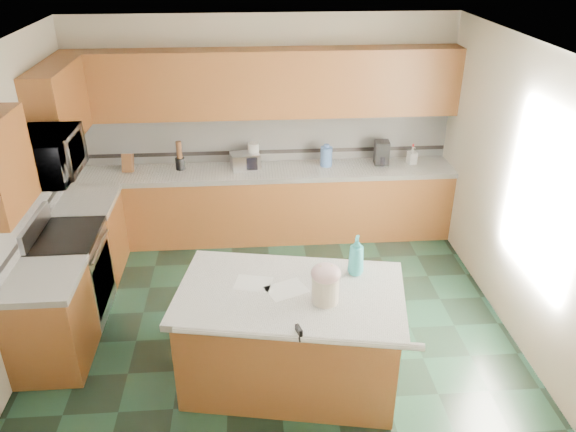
{
  "coord_description": "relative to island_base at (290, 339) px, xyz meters",
  "views": [
    {
      "loc": [
        -0.2,
        -4.35,
        3.56
      ],
      "look_at": [
        0.15,
        0.35,
        1.12
      ],
      "focal_mm": 35.0,
      "sensor_mm": 36.0,
      "label": 1
    }
  ],
  "objects": [
    {
      "name": "floor",
      "position": [
        -0.1,
        0.6,
        -0.43
      ],
      "size": [
        4.6,
        4.6,
        0.0
      ],
      "primitive_type": "plane",
      "color": "black",
      "rests_on": "ground"
    },
    {
      "name": "ceiling",
      "position": [
        -0.1,
        0.6,
        2.27
      ],
      "size": [
        4.6,
        4.6,
        0.0
      ],
      "primitive_type": "plane",
      "color": "white",
      "rests_on": "ground"
    },
    {
      "name": "wall_back",
      "position": [
        -0.1,
        2.92,
        0.92
      ],
      "size": [
        4.6,
        0.04,
        2.7
      ],
      "primitive_type": "cube",
      "color": "#F1E5CB",
      "rests_on": "ground"
    },
    {
      "name": "wall_front",
      "position": [
        -0.1,
        -1.72,
        0.92
      ],
      "size": [
        4.6,
        0.04,
        2.7
      ],
      "primitive_type": "cube",
      "color": "#F1E5CB",
      "rests_on": "ground"
    },
    {
      "name": "wall_right",
      "position": [
        2.22,
        0.6,
        0.92
      ],
      "size": [
        0.04,
        4.6,
        2.7
      ],
      "primitive_type": "cube",
      "color": "#F1E5CB",
      "rests_on": "ground"
    },
    {
      "name": "back_base_cab",
      "position": [
        -0.1,
        2.6,
        0.0
      ],
      "size": [
        4.6,
        0.6,
        0.86
      ],
      "primitive_type": "cube",
      "color": "#5B2F11",
      "rests_on": "ground"
    },
    {
      "name": "back_countertop",
      "position": [
        -0.1,
        2.6,
        0.46
      ],
      "size": [
        4.6,
        0.64,
        0.06
      ],
      "primitive_type": "cube",
      "color": "white",
      "rests_on": "back_base_cab"
    },
    {
      "name": "back_upper_cab",
      "position": [
        -0.1,
        2.73,
        1.51
      ],
      "size": [
        4.6,
        0.33,
        0.78
      ],
      "primitive_type": "cube",
      "color": "#5B2F11",
      "rests_on": "wall_back"
    },
    {
      "name": "back_backsplash",
      "position": [
        -0.1,
        2.89,
        0.81
      ],
      "size": [
        4.6,
        0.02,
        0.63
      ],
      "primitive_type": "cube",
      "color": "silver",
      "rests_on": "back_countertop"
    },
    {
      "name": "back_accent_band",
      "position": [
        -0.1,
        2.88,
        0.61
      ],
      "size": [
        4.6,
        0.01,
        0.05
      ],
      "primitive_type": "cube",
      "color": "black",
      "rests_on": "back_countertop"
    },
    {
      "name": "left_base_cab_rear",
      "position": [
        -2.1,
        1.89,
        0.0
      ],
      "size": [
        0.6,
        0.82,
        0.86
      ],
      "primitive_type": "cube",
      "color": "#5B2F11",
      "rests_on": "ground"
    },
    {
      "name": "left_counter_rear",
      "position": [
        -2.1,
        1.89,
        0.46
      ],
      "size": [
        0.64,
        0.82,
        0.06
      ],
      "primitive_type": "cube",
      "color": "white",
      "rests_on": "left_base_cab_rear"
    },
    {
      "name": "left_base_cab_front",
      "position": [
        -2.1,
        0.36,
        0.0
      ],
      "size": [
        0.6,
        0.72,
        0.86
      ],
      "primitive_type": "cube",
      "color": "#5B2F11",
      "rests_on": "ground"
    },
    {
      "name": "left_counter_front",
      "position": [
        -2.1,
        0.36,
        0.46
      ],
      "size": [
        0.64,
        0.72,
        0.06
      ],
      "primitive_type": "cube",
      "color": "white",
      "rests_on": "left_base_cab_front"
    },
    {
      "name": "left_backsplash",
      "position": [
        -2.39,
        1.15,
        0.81
      ],
      "size": [
        0.02,
        2.3,
        0.63
      ],
      "primitive_type": "cube",
      "color": "silver",
      "rests_on": "wall_left"
    },
    {
      "name": "left_accent_band",
      "position": [
        -2.38,
        1.15,
        0.61
      ],
      "size": [
        0.01,
        2.3,
        0.05
      ],
      "primitive_type": "cube",
      "color": "black",
      "rests_on": "wall_left"
    },
    {
      "name": "left_upper_cab_rear",
      "position": [
        -2.23,
        2.02,
        1.51
      ],
      "size": [
        0.33,
        1.09,
        0.78
      ],
      "primitive_type": "cube",
      "color": "#5B2F11",
      "rests_on": "wall_left"
    },
    {
      "name": "range_body",
      "position": [
        -2.1,
        1.1,
        0.01
      ],
      "size": [
        0.6,
        0.76,
        0.88
      ],
      "primitive_type": "cube",
      "color": "#B7B7BC",
      "rests_on": "ground"
    },
    {
      "name": "range_oven_door",
      "position": [
        -1.81,
        1.1,
        -0.03
      ],
      "size": [
        0.02,
        0.68,
        0.55
      ],
      "primitive_type": "cube",
      "color": "black",
      "rests_on": "range_body"
    },
    {
      "name": "range_cooktop",
      "position": [
        -2.1,
        1.1,
        0.47
      ],
      "size": [
        0.62,
        0.78,
        0.04
      ],
      "primitive_type": "cube",
      "color": "black",
      "rests_on": "range_body"
    },
    {
      "name": "range_handle",
      "position": [
        -1.78,
        1.1,
        0.35
      ],
      "size": [
        0.02,
        0.66,
        0.02
      ],
      "primitive_type": "cylinder",
      "rotation": [
        1.57,
        0.0,
        0.0
      ],
      "color": "#B7B7BC",
      "rests_on": "range_body"
    },
    {
      "name": "range_backguard",
      "position": [
        -2.36,
        1.1,
        0.59
      ],
      "size": [
        0.06,
        0.76,
        0.18
      ],
      "primitive_type": "cube",
      "color": "#B7B7BC",
      "rests_on": "range_body"
    },
    {
      "name": "microwave",
      "position": [
        -2.1,
        1.1,
        1.3
      ],
      "size": [
        0.5,
        0.73,
        0.41
      ],
      "primitive_type": "imported",
      "rotation": [
        0.0,
        0.0,
        1.57
      ],
      "color": "#B7B7BC",
      "rests_on": "wall_left"
    },
    {
      "name": "island_base",
      "position": [
        0.0,
        0.0,
        0.0
      ],
      "size": [
        1.9,
        1.3,
        0.86
      ],
      "primitive_type": "cube",
      "rotation": [
        0.0,
        0.0,
        -0.19
      ],
      "color": "#5B2F11",
      "rests_on": "ground"
    },
    {
      "name": "island_top",
      "position": [
        0.0,
        0.0,
        0.46
      ],
      "size": [
        2.01,
        1.42,
        0.06
      ],
      "primitive_type": "cube",
      "rotation": [
        0.0,
        0.0,
        -0.19
      ],
      "color": "white",
      "rests_on": "island_base"
    },
    {
      "name": "island_bullnose",
      "position": [
        -0.0,
        -0.55,
        0.46
      ],
      "size": [
        1.82,
        0.4,
        0.06
      ],
      "primitive_type": "cylinder",
      "rotation": [
        0.0,
        1.57,
        -0.19
      ],
      "color": "white",
      "rests_on": "island_base"
    },
    {
      "name": "treat_jar",
      "position": [
        0.26,
        -0.15,
        0.6
      ],
      "size": [
        0.24,
        0.24,
        0.22
      ],
      "primitive_type": "cylinder",
      "rotation": [
        0.0,
        0.0,
        0.14
      ],
      "color": "silver",
      "rests_on": "island_top"
    },
    {
      "name": "treat_jar_lid",
      "position": [
        0.26,
        -0.15,
        0.75
      ],
      "size": [
        0.23,
        0.23,
        0.15
      ],
      "primitive_type": "ellipsoid",
      "color": "beige",
      "rests_on": "treat_jar"
    },
    {
      "name": "treat_jar_knob",
      "position": [
        0.26,
        -0.15,
        0.8
      ],
      "size": [
        0.08,
        0.03,
        0.03
      ],
      "primitive_type": "cylinder",
      "rotation": [
        0.0,
        1.57,
        0.0
      ],
      "color": "tan",
      "rests_on": "treat_jar_lid"
    },
    {
      "name": "treat_jar_knob_end_l",
      "position": [
        0.22,
        -0.15,
        0.8
      ],
      "size": [
        0.04,
        0.04,
        0.04
      ],
      "primitive_type": "sphere",
      "color": "tan",
      "rests_on": "treat_jar_lid"
    },
    {
      "name": "treat_jar_knob_end_r",
      "position": [
        0.3,
        -0.15,
        0.8
      ],
      "size": [
        0.04,
        0.04,
        0.04
      ],
      "primitive_type": "sphere",
      "color": "tan",
      "rests_on": "treat_jar_lid"
    },
    {
      "name": "soap_bottle_island",
      "position": [
        0.58,
        0.23,
        0.67
      ],
      "size": [
        0.18,
        0.18,
        0.36
      ],
      "primitive_type": "imported",
      "rotation": [
        0.0,
        0.0,
        -0.38
      ],
      "color": "teal",
      "rests_on": "island_top"
    },
    {
      "name": "paper_sheet_a",
      "position": [
        -0.03,
        0.03,
        0.49
      ],
      "size": [
        0.39,
        0.34,
        0.0
      ],
      "primitive_type": "cube",
      "rotation": [
        0.0,
        0.0,
        0.41
      ],
      "color": "white",
      "rests_on": "island_top"
    },
    {
      "name": "paper_sheet_b",
      "position": [
        -0.3,
        0.14,
        0.49
      ],
      "size": [
        0.35,
        0.29,
        0.0
      ],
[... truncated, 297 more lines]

